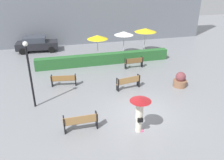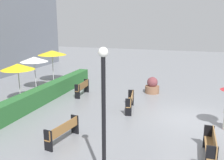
{
  "view_description": "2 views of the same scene",
  "coord_description": "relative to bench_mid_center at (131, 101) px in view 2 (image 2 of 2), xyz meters",
  "views": [
    {
      "loc": [
        -4.48,
        -10.6,
        7.39
      ],
      "look_at": [
        -0.94,
        2.7,
        1.02
      ],
      "focal_mm": 36.53,
      "sensor_mm": 36.0,
      "label": 1
    },
    {
      "loc": [
        -12.13,
        0.02,
        4.78
      ],
      "look_at": [
        1.18,
        4.42,
        1.43
      ],
      "focal_mm": 39.74,
      "sensor_mm": 36.0,
      "label": 2
    }
  ],
  "objects": [
    {
      "name": "patio_umbrella_yellow_far",
      "position": [
        4.22,
        7.35,
        1.82
      ],
      "size": [
        2.18,
        2.18,
        2.56
      ],
      "color": "silver",
      "rests_on": "ground"
    },
    {
      "name": "patio_umbrella_white",
      "position": [
        1.99,
        7.42,
        1.62
      ],
      "size": [
        1.9,
        1.9,
        2.36
      ],
      "color": "silver",
      "rests_on": "ground"
    },
    {
      "name": "ground_plane",
      "position": [
        -0.37,
        -3.09,
        -0.56
      ],
      "size": [
        60.0,
        60.0,
        0.0
      ],
      "primitive_type": "plane",
      "color": "gray"
    },
    {
      "name": "planter_pot",
      "position": [
        3.75,
        -0.57,
        -0.09
      ],
      "size": [
        0.95,
        0.95,
        1.11
      ],
      "color": "brown",
      "rests_on": "ground"
    },
    {
      "name": "patio_umbrella_yellow",
      "position": [
        -0.84,
        6.52,
        1.64
      ],
      "size": [
        1.9,
        1.9,
        2.38
      ],
      "color": "silver",
      "rests_on": "ground"
    },
    {
      "name": "bench_far_left",
      "position": [
        -4.38,
        1.68,
        -0.06
      ],
      "size": [
        1.84,
        0.63,
        0.84
      ],
      "color": "olive",
      "rests_on": "ground"
    },
    {
      "name": "bench_mid_center",
      "position": [
        0.0,
        0.0,
        0.0
      ],
      "size": [
        1.81,
        0.61,
        0.93
      ],
      "color": "#9E7242",
      "rests_on": "ground"
    },
    {
      "name": "hedge_strip",
      "position": [
        -0.51,
        5.31,
        -0.08
      ],
      "size": [
        12.09,
        0.7,
        0.96
      ],
      "primitive_type": "cube",
      "color": "#28602D",
      "rests_on": "ground"
    },
    {
      "name": "lamp_post",
      "position": [
        -6.32,
        -0.78,
        1.95
      ],
      "size": [
        0.28,
        0.28,
        4.11
      ],
      "color": "black",
      "rests_on": "ground"
    },
    {
      "name": "bench_near_left",
      "position": [
        -3.9,
        -3.89,
        -0.01
      ],
      "size": [
        1.79,
        0.38,
        0.93
      ],
      "color": "#9E7242",
      "rests_on": "ground"
    },
    {
      "name": "bench_back_row",
      "position": [
        1.74,
        3.67,
        -0.01
      ],
      "size": [
        1.65,
        0.39,
        0.93
      ],
      "color": "brown",
      "rests_on": "ground"
    }
  ]
}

